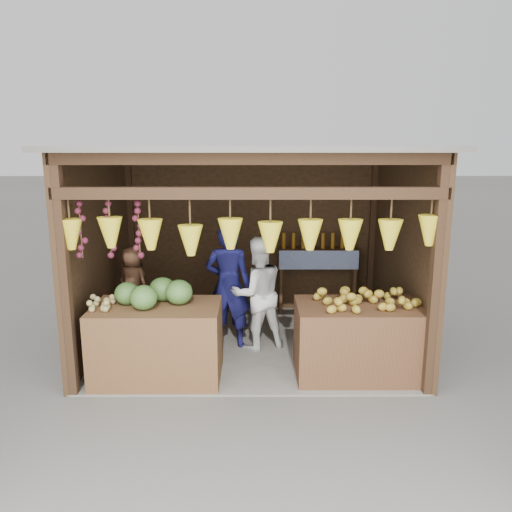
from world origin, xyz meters
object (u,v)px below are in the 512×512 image
at_px(man_standing, 228,286).
at_px(vendor_seated, 133,283).
at_px(counter_right, 359,341).
at_px(woman_standing, 258,293).
at_px(counter_left, 158,343).

distance_m(man_standing, vendor_seated, 1.33).
height_order(counter_right, woman_standing, woman_standing).
relative_size(man_standing, woman_standing, 1.11).
bearing_deg(counter_right, counter_left, -177.96).
height_order(counter_left, woman_standing, woman_standing).
relative_size(counter_left, woman_standing, 0.95).
relative_size(counter_right, man_standing, 0.86).
xyz_separation_m(counter_right, man_standing, (-1.57, 0.90, 0.41)).
xyz_separation_m(man_standing, vendor_seated, (-1.32, 0.19, -0.02)).
relative_size(counter_right, vendor_seated, 1.44).
height_order(counter_left, counter_right, counter_left).
distance_m(counter_left, woman_standing, 1.51).
bearing_deg(man_standing, vendor_seated, 0.17).
bearing_deg(counter_right, vendor_seated, 159.30).
bearing_deg(man_standing, counter_left, 60.31).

